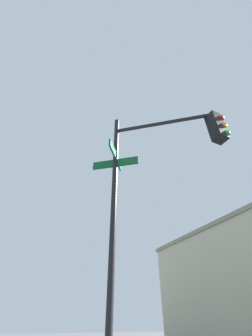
{
  "coord_description": "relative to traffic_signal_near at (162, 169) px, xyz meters",
  "views": [
    {
      "loc": [
        -3.05,
        -8.02,
        1.68
      ],
      "look_at": [
        -6.69,
        -6.31,
        4.64
      ],
      "focal_mm": 22.64,
      "sensor_mm": 36.0,
      "label": 1
    }
  ],
  "objects": [
    {
      "name": "traffic_signal_near",
      "position": [
        0.0,
        0.0,
        0.0
      ],
      "size": [
        2.09,
        2.56,
        6.21
      ],
      "color": "black",
      "rests_on": "ground_plane"
    }
  ]
}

